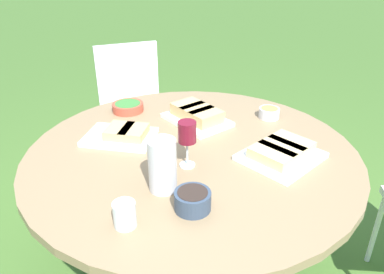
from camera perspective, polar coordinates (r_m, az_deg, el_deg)
The scene contains 12 objects.
dining_table at distance 1.60m, azimuth 0.00°, elevation -5.52°, with size 1.36×1.36×0.75m.
chair_near_right at distance 2.69m, azimuth -9.03°, elevation 5.78°, with size 0.56×0.57×0.89m.
water_pitcher at distance 1.26m, azimuth -4.54°, elevation -4.31°, with size 0.10×0.10×0.19m.
wine_glass at distance 1.37m, azimuth -0.75°, elevation 0.44°, with size 0.07×0.07×0.19m.
platter_bread_main at distance 1.64m, azimuth -10.48°, elevation 0.37°, with size 0.36×0.34×0.06m.
platter_charcuterie at distance 1.51m, azimuth 13.46°, elevation -2.31°, with size 0.26×0.29×0.06m.
platter_sandwich_side at distance 1.77m, azimuth 0.74°, elevation 3.35°, with size 0.32×0.24×0.08m.
bowl_fries at distance 1.86m, azimuth 11.68°, elevation 3.70°, with size 0.10×0.10×0.05m.
bowl_salad at distance 1.92m, azimuth -9.75°, elevation 4.58°, with size 0.16×0.16×0.04m.
bowl_olives at distance 1.20m, azimuth 0.09°, elevation -9.49°, with size 0.12×0.12×0.07m.
cup_water_near at distance 1.16m, azimuth -10.23°, elevation -11.54°, with size 0.07×0.07×0.08m.
handbag at distance 2.81m, azimuth 15.68°, elevation -2.96°, with size 0.30×0.14×0.37m.
Camera 1 is at (-0.97, 0.93, 1.51)m, focal length 35.00 mm.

